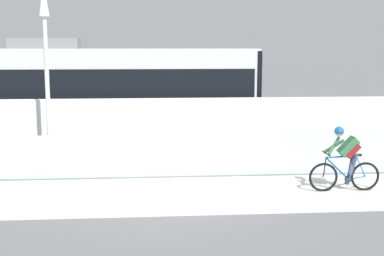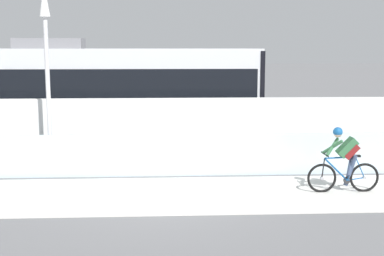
% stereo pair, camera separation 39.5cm
% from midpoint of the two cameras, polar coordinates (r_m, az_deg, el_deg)
% --- Properties ---
extents(ground_plane, '(200.00, 200.00, 0.00)m').
position_cam_midpoint_polar(ground_plane, '(12.58, -3.75, -7.33)').
color(ground_plane, slate).
extents(bike_path_deck, '(32.00, 3.20, 0.01)m').
position_cam_midpoint_polar(bike_path_deck, '(12.58, -3.75, -7.30)').
color(bike_path_deck, silver).
rests_on(bike_path_deck, ground).
extents(glass_parapet, '(32.00, 0.05, 1.17)m').
position_cam_midpoint_polar(glass_parapet, '(14.24, -3.88, -2.99)').
color(glass_parapet, silver).
rests_on(glass_parapet, ground).
extents(concrete_barrier_wall, '(32.00, 0.36, 1.96)m').
position_cam_midpoint_polar(concrete_barrier_wall, '(15.94, -3.97, -0.28)').
color(concrete_barrier_wall, white).
rests_on(concrete_barrier_wall, ground).
extents(tram_rail_near, '(32.00, 0.08, 0.01)m').
position_cam_midpoint_polar(tram_rail_near, '(18.55, -4.01, -2.04)').
color(tram_rail_near, '#595654').
rests_on(tram_rail_near, ground).
extents(tram_rail_far, '(32.00, 0.08, 0.01)m').
position_cam_midpoint_polar(tram_rail_far, '(19.96, -4.05, -1.27)').
color(tram_rail_far, '#595654').
rests_on(tram_rail_far, ground).
extents(tram, '(11.06, 2.54, 3.81)m').
position_cam_midpoint_polar(tram, '(19.10, -10.35, 3.87)').
color(tram, silver).
rests_on(tram, ground).
extents(cyclist_on_bike, '(1.77, 0.58, 1.61)m').
position_cam_midpoint_polar(cyclist_on_bike, '(13.18, 15.61, -3.39)').
color(cyclist_on_bike, black).
rests_on(cyclist_on_bike, ground).
extents(lamp_post_antenna, '(0.28, 0.28, 5.20)m').
position_cam_midpoint_polar(lamp_post_antenna, '(14.55, -16.45, 7.66)').
color(lamp_post_antenna, gray).
rests_on(lamp_post_antenna, ground).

